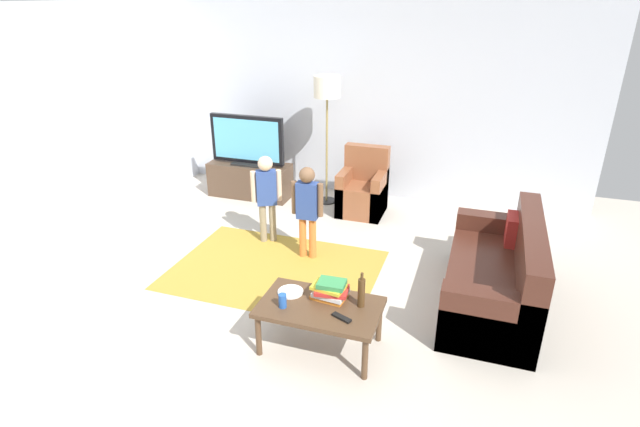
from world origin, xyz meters
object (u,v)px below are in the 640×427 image
(coffee_table, at_px, (320,310))
(tv_remote, at_px, (342,318))
(bottle, at_px, (361,292))
(child_center, at_px, (307,204))
(couch, at_px, (500,278))
(floor_lamp, at_px, (327,94))
(child_near_tv, at_px, (266,191))
(soda_can, at_px, (283,301))
(tv, at_px, (247,141))
(plate, at_px, (291,292))
(armchair, at_px, (363,191))
(book_stack, at_px, (330,290))
(tv_stand, at_px, (250,180))

(coffee_table, height_order, tv_remote, tv_remote)
(bottle, bearing_deg, child_center, 125.09)
(child_center, height_order, bottle, child_center)
(couch, bearing_deg, floor_lamp, 140.25)
(child_near_tv, distance_m, soda_can, 2.07)
(tv, xyz_separation_m, child_center, (1.45, -1.48, -0.20))
(tv, relative_size, plate, 5.00)
(tv, xyz_separation_m, coffee_table, (2.10, -2.96, -0.48))
(tv, xyz_separation_m, child_near_tv, (0.86, -1.26, -0.20))
(couch, relative_size, armchair, 2.00)
(plate, bearing_deg, bottle, 0.00)
(armchair, relative_size, child_near_tv, 0.84)
(armchair, bearing_deg, floor_lamp, 161.92)
(floor_lamp, distance_m, book_stack, 3.34)
(floor_lamp, bearing_deg, armchair, -18.08)
(floor_lamp, relative_size, book_stack, 5.58)
(armchair, xyz_separation_m, soda_can, (0.09, -3.06, 0.18))
(couch, height_order, plate, couch)
(tv_stand, bearing_deg, tv_remote, -53.21)
(tv, xyz_separation_m, couch, (3.51, -1.80, -0.56))
(couch, relative_size, tv_remote, 10.59)
(tv_remote, relative_size, soda_can, 1.42)
(child_center, relative_size, bottle, 3.47)
(tv_stand, bearing_deg, floor_lamp, 7.62)
(child_center, relative_size, book_stack, 3.37)
(tv, distance_m, floor_lamp, 1.34)
(child_center, xyz_separation_m, bottle, (0.97, -1.37, -0.10))
(armchair, relative_size, tv_remote, 5.29)
(tv_stand, bearing_deg, book_stack, -53.04)
(bottle, bearing_deg, soda_can, -159.86)
(couch, height_order, soda_can, couch)
(child_center, xyz_separation_m, tv_remote, (0.87, -1.59, -0.22))
(coffee_table, bearing_deg, tv_stand, 125.14)
(floor_lamp, bearing_deg, child_center, -79.25)
(floor_lamp, relative_size, child_near_tv, 1.66)
(floor_lamp, relative_size, coffee_table, 1.78)
(coffee_table, bearing_deg, child_near_tv, 126.04)
(armchair, distance_m, floor_lamp, 1.39)
(book_stack, height_order, plate, book_stack)
(bottle, bearing_deg, tv, 130.22)
(armchair, distance_m, bottle, 2.93)
(floor_lamp, distance_m, child_near_tv, 1.71)
(tv_stand, height_order, armchair, armchair)
(book_stack, height_order, bottle, bottle)
(bottle, distance_m, tv_remote, 0.27)
(armchair, xyz_separation_m, bottle, (0.69, -2.84, 0.25))
(child_center, xyz_separation_m, plate, (0.35, -1.37, -0.22))
(tv_stand, xyz_separation_m, bottle, (2.42, -2.88, 0.31))
(coffee_table, height_order, plate, plate)
(floor_lamp, height_order, tv_remote, floor_lamp)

